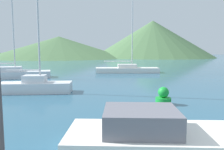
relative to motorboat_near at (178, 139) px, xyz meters
name	(u,v)px	position (x,y,z in m)	size (l,w,h in m)	color
motorboat_near	(178,139)	(0.00, 0.00, 0.00)	(6.63, 4.12, 2.12)	white
sailboat_inner	(127,69)	(6.95, 22.30, 0.08)	(8.79, 4.43, 10.93)	white
sailboat_middle	(35,85)	(-4.55, 11.07, 0.19)	(5.43, 2.71, 11.12)	silver
sailboat_outer	(9,74)	(-7.61, 20.42, 0.11)	(8.78, 2.31, 9.43)	silver
buoy_marker	(163,97)	(2.57, 5.25, 0.03)	(0.88, 0.88, 1.01)	green
hill_central	(59,47)	(1.91, 86.13, 3.89)	(54.83, 54.83, 8.55)	#476B42
hill_east	(153,39)	(41.33, 81.04, 7.46)	(51.79, 51.79, 15.70)	#476B42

